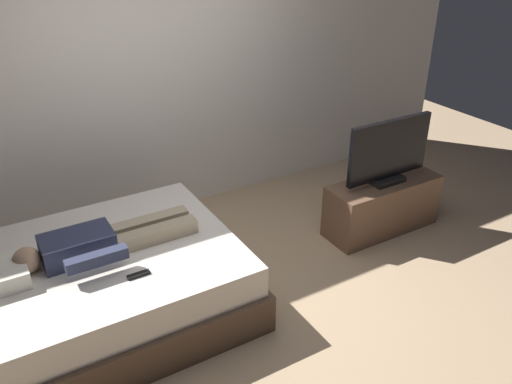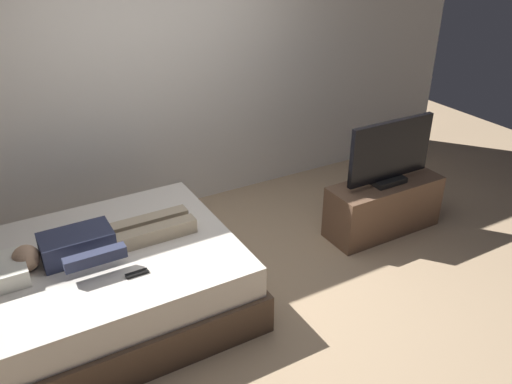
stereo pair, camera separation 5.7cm
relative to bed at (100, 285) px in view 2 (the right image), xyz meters
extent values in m
plane|color=tan|center=(0.99, -0.38, -0.26)|extent=(10.00, 10.00, 0.00)
cube|color=silver|center=(1.39, 1.36, 1.14)|extent=(6.40, 0.10, 2.80)
cube|color=brown|center=(0.00, 0.00, -0.11)|extent=(2.00, 1.56, 0.30)
cube|color=silver|center=(0.00, 0.00, 0.16)|extent=(1.92, 1.48, 0.24)
cube|color=#2D334C|center=(-0.10, 0.04, 0.37)|extent=(0.48, 0.28, 0.18)
sphere|color=tan|center=(-0.43, 0.04, 0.37)|extent=(0.18, 0.18, 0.18)
cube|color=tan|center=(0.44, -0.04, 0.33)|extent=(0.60, 0.11, 0.11)
cube|color=tan|center=(0.44, 0.12, 0.33)|extent=(0.60, 0.11, 0.11)
cube|color=#2D334C|center=(-0.04, -0.24, 0.41)|extent=(0.40, 0.08, 0.08)
cube|color=black|center=(0.18, -0.38, 0.29)|extent=(0.15, 0.04, 0.02)
cube|color=brown|center=(2.60, -0.11, -0.01)|extent=(1.10, 0.40, 0.50)
cube|color=black|center=(2.60, -0.11, 0.26)|extent=(0.32, 0.20, 0.05)
cube|color=black|center=(2.60, -0.11, 0.56)|extent=(0.88, 0.05, 0.54)
camera|label=1|loc=(-0.55, -3.13, 2.35)|focal=36.33mm
camera|label=2|loc=(-0.50, -3.16, 2.35)|focal=36.33mm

